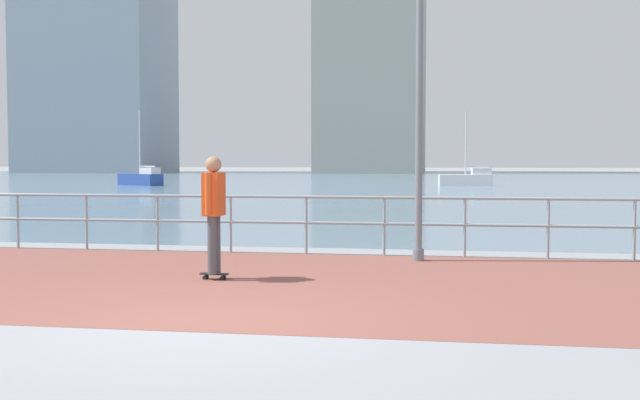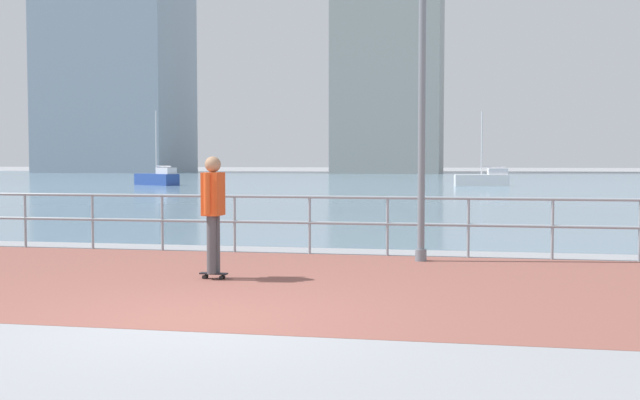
{
  "view_description": "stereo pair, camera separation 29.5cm",
  "coord_description": "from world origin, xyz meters",
  "views": [
    {
      "loc": [
        2.49,
        -7.86,
        1.71
      ],
      "look_at": [
        0.63,
        3.49,
        1.1
      ],
      "focal_mm": 43.67,
      "sensor_mm": 36.0,
      "label": 1
    },
    {
      "loc": [
        2.78,
        -7.8,
        1.71
      ],
      "look_at": [
        0.63,
        3.49,
        1.1
      ],
      "focal_mm": 43.67,
      "sensor_mm": 36.0,
      "label": 2
    }
  ],
  "objects": [
    {
      "name": "waterfront_railing",
      "position": [
        0.0,
        5.81,
        0.73
      ],
      "size": [
        25.25,
        0.06,
        1.06
      ],
      "color": "#8C99A3",
      "rests_on": "ground"
    },
    {
      "name": "sailboat_red",
      "position": [
        3.76,
        42.59,
        0.45
      ],
      "size": [
        3.46,
        1.44,
        4.72
      ],
      "color": "white",
      "rests_on": "ground"
    },
    {
      "name": "tower_steel",
      "position": [
        -41.98,
        86.67,
        16.52
      ],
      "size": [
        17.01,
        13.61,
        34.7
      ],
      "color": "#8493A3",
      "rests_on": "ground"
    },
    {
      "name": "lamppost",
      "position": [
        2.09,
        5.35,
        3.2
      ],
      "size": [
        0.51,
        0.77,
        5.78
      ],
      "color": "slate",
      "rests_on": "ground"
    },
    {
      "name": "tower_brick",
      "position": [
        -6.85,
        90.6,
        18.34
      ],
      "size": [
        12.76,
        17.48,
        38.34
      ],
      "color": "#939993",
      "rests_on": "ground"
    },
    {
      "name": "harbor_water",
      "position": [
        0.0,
        50.81,
        0.0
      ],
      "size": [
        180.0,
        88.0,
        0.0
      ],
      "primitive_type": "cube",
      "color": "slate",
      "rests_on": "ground"
    },
    {
      "name": "ground",
      "position": [
        0.0,
        40.0,
        0.0
      ],
      "size": [
        220.0,
        220.0,
        0.0
      ],
      "primitive_type": "plane",
      "color": "gray"
    },
    {
      "name": "brick_paving",
      "position": [
        0.0,
        2.62,
        0.0
      ],
      "size": [
        28.0,
        6.4,
        0.01
      ],
      "primitive_type": "cube",
      "color": "brown",
      "rests_on": "ground"
    },
    {
      "name": "sailboat_white",
      "position": [
        -17.18,
        40.21,
        0.47
      ],
      "size": [
        3.53,
        2.71,
        4.88
      ],
      "color": "#284799",
      "rests_on": "ground"
    },
    {
      "name": "skateboarder",
      "position": [
        -0.76,
        2.7,
        1.05
      ],
      "size": [
        0.4,
        0.55,
        1.74
      ],
      "color": "black",
      "rests_on": "ground"
    }
  ]
}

